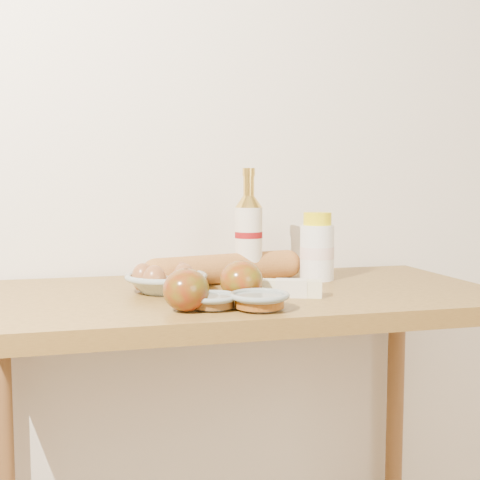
# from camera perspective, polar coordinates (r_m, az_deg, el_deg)

# --- Properties ---
(back_wall) EXTENTS (3.50, 0.02, 2.60)m
(back_wall) POSITION_cam_1_polar(r_m,az_deg,el_deg) (1.70, -3.04, 10.56)
(back_wall) COLOR white
(back_wall) RESTS_ON ground
(table) EXTENTS (1.20, 0.60, 0.90)m
(table) POSITION_cam_1_polar(r_m,az_deg,el_deg) (1.42, -0.30, -9.76)
(table) COLOR olive
(table) RESTS_ON ground
(bourbon_bottle) EXTENTS (0.08, 0.08, 0.28)m
(bourbon_bottle) POSITION_cam_1_polar(r_m,az_deg,el_deg) (1.51, 0.83, 0.42)
(bourbon_bottle) COLOR beige
(bourbon_bottle) RESTS_ON table
(cream_bottle) EXTENTS (0.11, 0.11, 0.17)m
(cream_bottle) POSITION_cam_1_polar(r_m,az_deg,el_deg) (1.55, 7.32, -0.82)
(cream_bottle) COLOR white
(cream_bottle) RESTS_ON table
(egg_bowl) EXTENTS (0.23, 0.23, 0.07)m
(egg_bowl) POSITION_cam_1_polar(r_m,az_deg,el_deg) (1.38, -7.06, -3.80)
(egg_bowl) COLOR #96A39E
(egg_bowl) RESTS_ON table
(baguette) EXTENTS (0.44, 0.19, 0.07)m
(baguette) POSITION_cam_1_polar(r_m,az_deg,el_deg) (1.49, -1.37, -2.72)
(baguette) COLOR #C8823D
(baguette) RESTS_ON table
(apple_redgreen_front) EXTENTS (0.09, 0.09, 0.08)m
(apple_redgreen_front) POSITION_cam_1_polar(r_m,az_deg,el_deg) (1.16, -5.13, -4.75)
(apple_redgreen_front) COLOR maroon
(apple_redgreen_front) RESTS_ON table
(apple_redgreen_right) EXTENTS (0.09, 0.09, 0.08)m
(apple_redgreen_right) POSITION_cam_1_polar(r_m,az_deg,el_deg) (1.27, 0.13, -3.86)
(apple_redgreen_right) COLOR #930809
(apple_redgreen_right) RESTS_ON table
(sugar_bowl) EXTENTS (0.13, 0.13, 0.03)m
(sugar_bowl) POSITION_cam_1_polar(r_m,az_deg,el_deg) (1.18, -2.60, -5.81)
(sugar_bowl) COLOR gray
(sugar_bowl) RESTS_ON table
(syrup_bowl) EXTENTS (0.14, 0.14, 0.03)m
(syrup_bowl) POSITION_cam_1_polar(r_m,az_deg,el_deg) (1.18, 1.87, -5.77)
(syrup_bowl) COLOR gray
(syrup_bowl) RESTS_ON table
(butter_stick) EXTENTS (0.14, 0.08, 0.04)m
(butter_stick) POSITION_cam_1_polar(r_m,az_deg,el_deg) (1.32, 4.89, -4.58)
(butter_stick) COLOR beige
(butter_stick) RESTS_ON table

